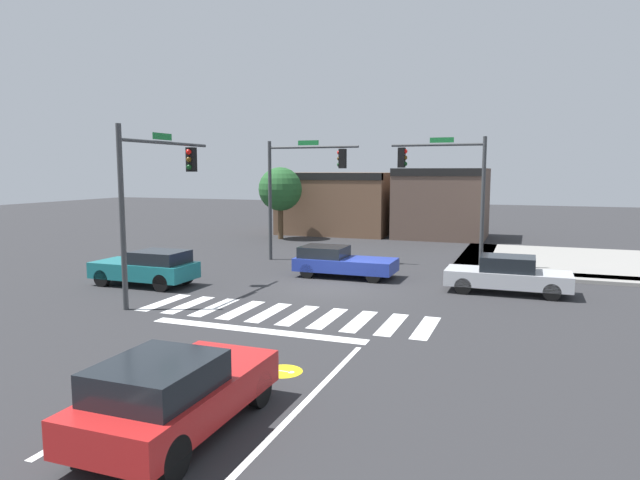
% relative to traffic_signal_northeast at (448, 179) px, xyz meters
% --- Properties ---
extents(ground_plane, '(120.00, 120.00, 0.00)m').
position_rel_traffic_signal_northeast_xyz_m(ground_plane, '(-3.76, -5.92, -4.27)').
color(ground_plane, '#2B2B2D').
extents(crosswalk_near, '(9.77, 2.62, 0.01)m').
position_rel_traffic_signal_northeast_xyz_m(crosswalk_near, '(-3.76, -10.42, -4.27)').
color(crosswalk_near, silver).
rests_on(crosswalk_near, ground_plane).
extents(lane_markings, '(6.80, 18.75, 0.01)m').
position_rel_traffic_signal_northeast_xyz_m(lane_markings, '(-2.60, -17.35, -4.27)').
color(lane_markings, white).
rests_on(lane_markings, ground_plane).
extents(bike_detector_marking, '(0.92, 0.92, 0.01)m').
position_rel_traffic_signal_northeast_xyz_m(bike_detector_marking, '(-1.60, -15.25, -4.27)').
color(bike_detector_marking, yellow).
rests_on(bike_detector_marking, ground_plane).
extents(curb_corner_northeast, '(10.00, 10.60, 0.15)m').
position_rel_traffic_signal_northeast_xyz_m(curb_corner_northeast, '(4.74, 3.50, -4.20)').
color(curb_corner_northeast, gray).
rests_on(curb_corner_northeast, ground_plane).
extents(storefront_row, '(14.67, 6.45, 4.79)m').
position_rel_traffic_signal_northeast_xyz_m(storefront_row, '(-6.71, 13.02, -1.95)').
color(storefront_row, brown).
rests_on(storefront_row, ground_plane).
extents(traffic_signal_northeast, '(4.39, 0.32, 6.18)m').
position_rel_traffic_signal_northeast_xyz_m(traffic_signal_northeast, '(0.00, 0.00, 0.00)').
color(traffic_signal_northeast, '#383A3D').
rests_on(traffic_signal_northeast, ground_plane).
extents(traffic_signal_northwest, '(4.85, 0.32, 6.14)m').
position_rel_traffic_signal_northeast_xyz_m(traffic_signal_northwest, '(-7.34, -0.30, 0.00)').
color(traffic_signal_northwest, '#383A3D').
rests_on(traffic_signal_northwest, ground_plane).
extents(traffic_signal_southwest, '(0.32, 5.25, 6.16)m').
position_rel_traffic_signal_northeast_xyz_m(traffic_signal_southwest, '(-8.96, -9.92, -0.05)').
color(traffic_signal_southwest, '#383A3D').
rests_on(traffic_signal_southwest, ground_plane).
extents(car_silver, '(4.57, 1.73, 1.43)m').
position_rel_traffic_signal_northeast_xyz_m(car_silver, '(2.94, -4.57, -3.57)').
color(car_silver, '#B7BABF').
rests_on(car_silver, ground_plane).
extents(car_red, '(1.91, 4.25, 1.49)m').
position_rel_traffic_signal_northeast_xyz_m(car_red, '(-2.09, -18.79, -3.51)').
color(car_red, red).
rests_on(car_red, ground_plane).
extents(car_blue, '(4.34, 1.92, 1.32)m').
position_rel_traffic_signal_northeast_xyz_m(car_blue, '(-4.07, -3.59, -3.60)').
color(car_blue, '#23389E').
rests_on(car_blue, ground_plane).
extents(car_teal, '(4.18, 1.85, 1.45)m').
position_rel_traffic_signal_northeast_xyz_m(car_teal, '(-10.78, -8.15, -3.53)').
color(car_teal, '#196B70').
rests_on(car_teal, ground_plane).
extents(roadside_tree, '(2.95, 2.95, 4.88)m').
position_rel_traffic_signal_northeast_xyz_m(roadside_tree, '(-12.26, 8.08, -0.90)').
color(roadside_tree, '#4C3823').
rests_on(roadside_tree, ground_plane).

